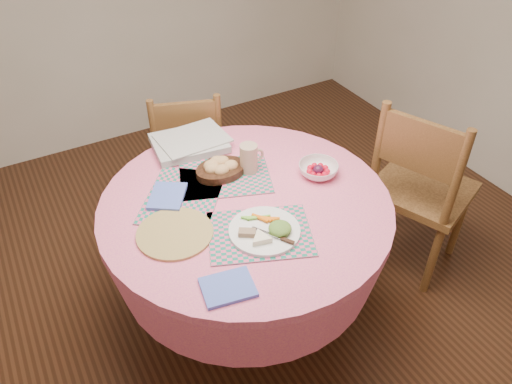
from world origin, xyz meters
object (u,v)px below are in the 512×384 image
chair_back (189,154)px  fruit_bowl (318,170)px  bread_bowl (220,167)px  chair_right (419,188)px  latte_mug (249,158)px  dinner_plate (267,229)px  wicker_trivet (175,233)px  dining_table (246,235)px

chair_back → fruit_bowl: size_ratio=4.22×
chair_back → bread_bowl: chair_back is taller
chair_right → latte_mug: chair_right is taller
bread_bowl → latte_mug: size_ratio=1.73×
chair_back → latte_mug: chair_back is taller
dinner_plate → bread_bowl: (0.01, 0.44, 0.02)m
wicker_trivet → bread_bowl: 0.43m
dinner_plate → bread_bowl: bread_bowl is taller
chair_back → latte_mug: (0.04, -0.66, 0.36)m
chair_back → wicker_trivet: bearing=84.3°
chair_right → wicker_trivet: 1.30m
dining_table → bread_bowl: bread_bowl is taller
dining_table → chair_right: 0.95m
latte_mug → dining_table: bearing=-122.9°
wicker_trivet → fruit_bowl: 0.71m
dining_table → bread_bowl: (-0.01, 0.22, 0.23)m
dining_table → latte_mug: size_ratio=9.31×
wicker_trivet → fruit_bowl: size_ratio=1.42×
dinner_plate → bread_bowl: bearing=88.1°
dinner_plate → fruit_bowl: size_ratio=1.32×
latte_mug → fruit_bowl: 0.31m
wicker_trivet → bread_bowl: bearing=39.2°
dining_table → bread_bowl: 0.32m
chair_back → wicker_trivet: size_ratio=2.98×
chair_right → wicker_trivet: chair_right is taller
chair_right → chair_back: chair_right is taller
dining_table → wicker_trivet: size_ratio=4.13×
bread_bowl → dining_table: bearing=-87.9°
chair_back → wicker_trivet: 1.02m
dinner_plate → fruit_bowl: 0.45m
fruit_bowl → dinner_plate: bearing=-151.0°
bread_bowl → latte_mug: (0.13, -0.04, 0.03)m
bread_bowl → fruit_bowl: bread_bowl is taller
dining_table → chair_right: (0.95, -0.10, -0.03)m
wicker_trivet → bread_bowl: (0.33, 0.27, 0.03)m
wicker_trivet → dinner_plate: (0.31, -0.17, 0.02)m
chair_right → fruit_bowl: 0.63m
chair_right → fruit_bowl: (-0.57, 0.11, 0.25)m
chair_right → latte_mug: bearing=48.9°
dinner_plate → fruit_bowl: bearing=29.0°
bread_bowl → fruit_bowl: bearing=-29.9°
fruit_bowl → wicker_trivet: bearing=-176.1°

